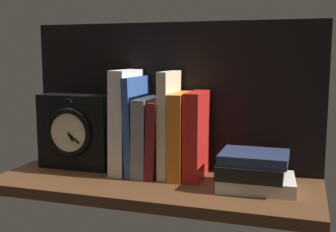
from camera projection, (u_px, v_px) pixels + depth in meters
The scene contains 11 objects.
ground_plane at pixel (154, 186), 101.33cm from camera, with size 77.19×28.86×2.50cm, color #4C2D19.
back_panel at pixel (171, 96), 111.46cm from camera, with size 77.19×1.20×37.88cm, color black.
book_white_catcher at pixel (126, 121), 107.64cm from camera, with size 3.74×13.90×25.88cm, color silver.
book_blue_modern at pixel (137, 125), 106.84cm from camera, with size 1.72×14.75×24.22cm, color #2D4C8E.
book_gray_chess at pixel (148, 136), 106.34cm from camera, with size 3.35×14.84×19.15cm, color gray.
book_maroon_dawkins at pixel (160, 138), 105.46cm from camera, with size 2.16×14.86×18.58cm, color maroon.
book_cream_twain at pixel (169, 124), 104.18cm from camera, with size 2.32×12.85×25.69cm, color beige.
book_orange_pandolfini at pixel (182, 135), 103.59cm from camera, with size 3.36×13.95×20.59cm, color orange.
book_red_requiem at pixel (197, 135), 102.42cm from camera, with size 3.60×12.99×20.92cm, color red.
framed_clock at pixel (75, 132), 111.12cm from camera, with size 19.34×7.48×19.34cm.
book_stack_side at pixel (254, 171), 94.55cm from camera, with size 17.77×14.17×8.31cm.
Camera 1 is at (33.15, -92.18, 29.70)cm, focal length 45.54 mm.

